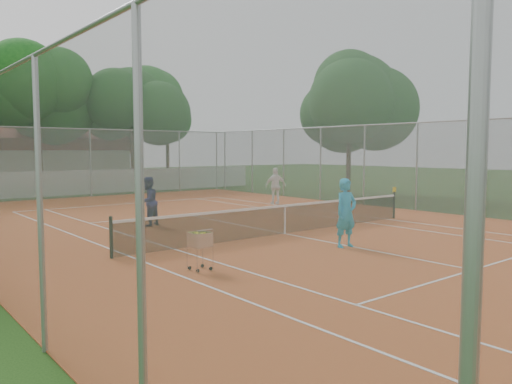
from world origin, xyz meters
TOP-DOWN VIEW (x-y plane):
  - ground at (0.00, 0.00)m, footprint 120.00×120.00m
  - court_pad at (0.00, 0.00)m, footprint 18.00×34.00m
  - court_lines at (0.00, 0.00)m, footprint 10.98×23.78m
  - tennis_net at (0.00, 0.00)m, footprint 11.88×0.10m
  - perimeter_fence at (0.00, 0.00)m, footprint 18.00×34.00m
  - boundary_wall at (0.00, 19.00)m, footprint 26.00×0.30m
  - clubhouse at (-2.00, 29.00)m, footprint 16.40×9.00m
  - tropical_trees at (0.00, 22.00)m, footprint 29.00×19.00m
  - player_near at (-0.16, -2.74)m, footprint 0.76×0.55m
  - player_far_left at (-2.69, 4.37)m, footprint 1.06×0.96m
  - player_far_right at (5.71, 6.96)m, footprint 1.18×0.85m
  - ball_hopper at (-4.88, -2.49)m, footprint 0.55×0.55m

SIDE VIEW (x-z plane):
  - ground at x=0.00m, z-range 0.00..0.00m
  - court_pad at x=0.00m, z-range 0.00..0.02m
  - court_lines at x=0.00m, z-range 0.02..0.03m
  - ball_hopper at x=-4.88m, z-range 0.02..0.98m
  - tennis_net at x=0.00m, z-range 0.02..1.00m
  - boundary_wall at x=0.00m, z-range 0.00..1.50m
  - player_far_left at x=-2.69m, z-range 0.02..1.80m
  - player_far_right at x=5.71m, z-range 0.02..1.87m
  - player_near at x=-0.16m, z-range 0.02..1.97m
  - perimeter_fence at x=0.00m, z-range 0.00..4.00m
  - clubhouse at x=-2.00m, z-range 0.00..4.40m
  - tropical_trees at x=0.00m, z-range 0.00..10.00m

